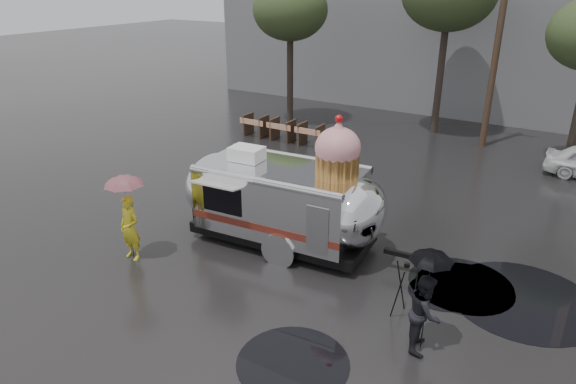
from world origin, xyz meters
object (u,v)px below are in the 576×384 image
Objects in this scene: airstream_trailer at (285,198)px; person_right at (425,312)px; person_left at (130,228)px; tripod at (405,286)px.

airstream_trailer reaches higher than person_right.
airstream_trailer is at bearing 46.59° from person_left.
person_left is at bearing -141.12° from airstream_trailer.
tripod is (-0.70, 0.81, -0.07)m from person_right.
airstream_trailer is 5.31m from person_right.
person_left is at bearing -178.39° from tripod.
person_left is at bearing 82.14° from person_right.
person_left is 7.23m from tripod.
person_right is at bearing -58.41° from tripod.
person_left is 7.82m from person_right.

